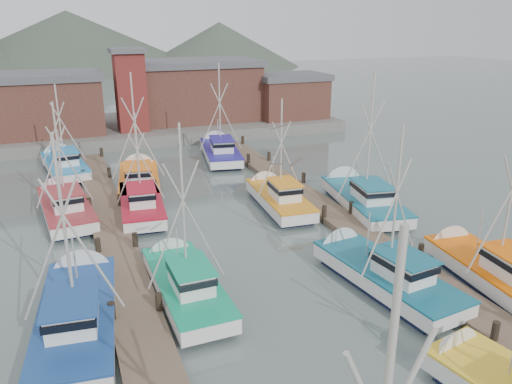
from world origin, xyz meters
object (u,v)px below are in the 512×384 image
object	(u,v)px
boat_12	(139,179)
lookout_tower	(130,89)
boat_4	(184,282)
boat_8	(141,202)

from	to	relation	value
boat_12	lookout_tower	bearing A→B (deg)	91.31
lookout_tower	boat_12	distance (m)	17.16
boat_4	boat_12	world-z (taller)	boat_12
lookout_tower	boat_12	xyz separation A→B (m)	(-1.99, -16.33, -4.87)
boat_4	boat_8	distance (m)	11.83
lookout_tower	boat_8	bearing A→B (deg)	-97.03
lookout_tower	boat_4	bearing A→B (deg)	-94.34
boat_8	boat_12	xyz separation A→B (m)	(0.68, 5.33, 0.01)
lookout_tower	boat_8	world-z (taller)	lookout_tower
boat_4	boat_8	xyz separation A→B (m)	(-0.13, 11.83, -0.01)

